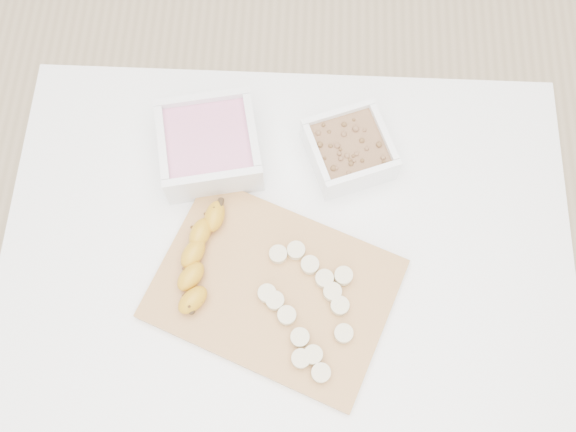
{
  "coord_description": "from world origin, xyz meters",
  "views": [
    {
      "loc": [
        0.02,
        -0.35,
        1.82
      ],
      "look_at": [
        0.0,
        0.03,
        0.81
      ],
      "focal_mm": 40.0,
      "sensor_mm": 36.0,
      "label": 1
    }
  ],
  "objects_px": {
    "bowl_yogurt": "(209,145)",
    "cutting_board": "(274,289)",
    "bowl_granola": "(349,149)",
    "banana": "(199,259)",
    "table": "(287,260)"
  },
  "relations": [
    {
      "from": "banana",
      "to": "cutting_board",
      "type": "bearing_deg",
      "value": 3.26
    },
    {
      "from": "bowl_yogurt",
      "to": "cutting_board",
      "type": "xyz_separation_m",
      "value": [
        0.13,
        -0.25,
        -0.03
      ]
    },
    {
      "from": "bowl_yogurt",
      "to": "bowl_granola",
      "type": "distance_m",
      "value": 0.25
    },
    {
      "from": "bowl_yogurt",
      "to": "table",
      "type": "bearing_deg",
      "value": -48.53
    },
    {
      "from": "bowl_granola",
      "to": "cutting_board",
      "type": "relative_size",
      "value": 0.46
    },
    {
      "from": "bowl_granola",
      "to": "banana",
      "type": "relative_size",
      "value": 0.91
    },
    {
      "from": "bowl_yogurt",
      "to": "cutting_board",
      "type": "relative_size",
      "value": 0.52
    },
    {
      "from": "bowl_granola",
      "to": "cutting_board",
      "type": "xyz_separation_m",
      "value": [
        -0.12,
        -0.26,
        -0.03
      ]
    },
    {
      "from": "table",
      "to": "bowl_granola",
      "type": "xyz_separation_m",
      "value": [
        0.1,
        0.17,
        0.13
      ]
    },
    {
      "from": "cutting_board",
      "to": "banana",
      "type": "bearing_deg",
      "value": 162.65
    },
    {
      "from": "cutting_board",
      "to": "banana",
      "type": "distance_m",
      "value": 0.14
    },
    {
      "from": "table",
      "to": "bowl_granola",
      "type": "relative_size",
      "value": 5.57
    },
    {
      "from": "cutting_board",
      "to": "banana",
      "type": "xyz_separation_m",
      "value": [
        -0.13,
        0.04,
        0.02
      ]
    },
    {
      "from": "cutting_board",
      "to": "banana",
      "type": "relative_size",
      "value": 1.97
    },
    {
      "from": "bowl_yogurt",
      "to": "banana",
      "type": "xyz_separation_m",
      "value": [
        -0.0,
        -0.21,
        -0.01
      ]
    }
  ]
}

